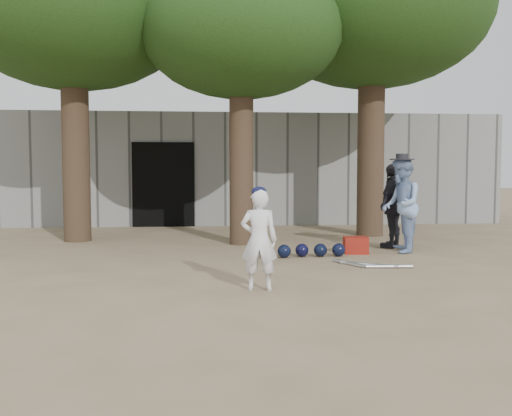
{
  "coord_description": "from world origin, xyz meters",
  "views": [
    {
      "loc": [
        -0.15,
        -7.2,
        1.53
      ],
      "look_at": [
        0.6,
        1.0,
        0.95
      ],
      "focal_mm": 40.0,
      "sensor_mm": 36.0,
      "label": 1
    }
  ],
  "objects": [
    {
      "name": "boy_player",
      "position": [
        0.53,
        -0.16,
        0.63
      ],
      "size": [
        0.5,
        0.36,
        1.26
      ],
      "primitive_type": "imported",
      "rotation": [
        0.0,
        0.0,
        3.02
      ],
      "color": "white",
      "rests_on": "ground"
    },
    {
      "name": "bat_pile",
      "position": [
        2.39,
        1.37,
        0.03
      ],
      "size": [
        1.09,
        0.76,
        0.06
      ],
      "color": "silver",
      "rests_on": "ground"
    },
    {
      "name": "back_building",
      "position": [
        -0.0,
        10.33,
        1.5
      ],
      "size": [
        16.0,
        5.24,
        3.0
      ],
      "color": "gray",
      "rests_on": "ground"
    },
    {
      "name": "ground",
      "position": [
        0.0,
        0.0,
        0.0
      ],
      "size": [
        70.0,
        70.0,
        0.0
      ],
      "primitive_type": "plane",
      "color": "#937C5E",
      "rests_on": "ground"
    },
    {
      "name": "red_bag",
      "position": [
        2.55,
        2.73,
        0.15
      ],
      "size": [
        0.45,
        0.36,
        0.3
      ],
      "primitive_type": "cube",
      "rotation": [
        0.0,
        0.0,
        -0.1
      ],
      "color": "maroon",
      "rests_on": "ground"
    },
    {
      "name": "tree_row",
      "position": [
        0.74,
        5.02,
        4.69
      ],
      "size": [
        11.4,
        5.8,
        6.69
      ],
      "color": "brown",
      "rests_on": "ground"
    },
    {
      "name": "helmet_row",
      "position": [
        1.53,
        2.39,
        0.12
      ],
      "size": [
        1.51,
        0.31,
        0.23
      ],
      "color": "black",
      "rests_on": "ground"
    },
    {
      "name": "spectator_dark",
      "position": [
        3.45,
        3.39,
        0.81
      ],
      "size": [
        0.94,
        0.96,
        1.61
      ],
      "primitive_type": "imported",
      "rotation": [
        0.0,
        0.0,
        3.96
      ],
      "color": "black",
      "rests_on": "ground"
    },
    {
      "name": "spectator_blue",
      "position": [
        3.4,
        2.79,
        0.86
      ],
      "size": [
        0.82,
        0.96,
        1.72
      ],
      "primitive_type": "imported",
      "rotation": [
        0.0,
        0.0,
        4.49
      ],
      "color": "#8CA9D8",
      "rests_on": "ground"
    }
  ]
}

